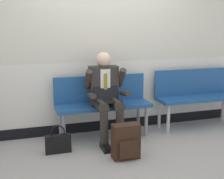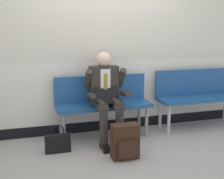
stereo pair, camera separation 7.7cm
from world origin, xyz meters
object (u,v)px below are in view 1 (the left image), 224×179
at_px(bench_with_person, 102,100).
at_px(handbag, 58,143).
at_px(person_seated, 106,94).
at_px(backpack, 126,142).
at_px(bench_empty, 196,92).

relative_size(bench_with_person, handbag, 3.68).
height_order(person_seated, backpack, person_seated).
distance_m(bench_empty, handbag, 2.36).
relative_size(backpack, handbag, 1.17).
relative_size(bench_empty, person_seated, 1.10).
height_order(person_seated, handbag, person_seated).
bearing_deg(handbag, bench_empty, 10.81).
xyz_separation_m(bench_empty, person_seated, (-1.57, -0.20, 0.12)).
xyz_separation_m(bench_with_person, bench_empty, (1.57, 0.00, 0.01)).
relative_size(bench_with_person, bench_empty, 1.00).
bearing_deg(backpack, bench_empty, 29.18).
bearing_deg(bench_with_person, bench_empty, 0.10).
relative_size(bench_empty, backpack, 3.15).
distance_m(bench_empty, backpack, 1.77).
distance_m(bench_with_person, person_seated, 0.24).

